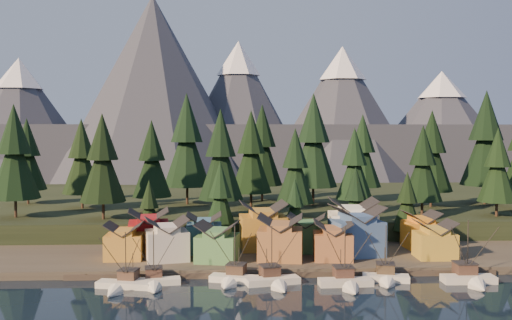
{
  "coord_description": "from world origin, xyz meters",
  "views": [
    {
      "loc": [
        -10.09,
        -88.7,
        27.04
      ],
      "look_at": [
        -4.36,
        30.0,
        21.0
      ],
      "focal_mm": 40.0,
      "sensor_mm": 36.0,
      "label": 1
    }
  ],
  "objects_px": {
    "boat_0": "(122,278)",
    "house_front_1": "(167,238)",
    "boat_3": "(275,273)",
    "house_back_0": "(149,229)",
    "house_front_0": "(124,240)",
    "boat_5": "(386,270)",
    "boat_6": "(471,270)",
    "boat_4": "(347,275)",
    "boat_2": "(233,271)",
    "boat_1": "(154,275)",
    "house_back_1": "(204,232)"
  },
  "relations": [
    {
      "from": "boat_5",
      "to": "house_front_0",
      "type": "xyz_separation_m",
      "value": [
        -48.95,
        14.5,
        3.05
      ]
    },
    {
      "from": "boat_0",
      "to": "boat_2",
      "type": "height_order",
      "value": "boat_2"
    },
    {
      "from": "boat_4",
      "to": "house_back_0",
      "type": "bearing_deg",
      "value": 144.95
    },
    {
      "from": "boat_0",
      "to": "house_front_0",
      "type": "relative_size",
      "value": 1.48
    },
    {
      "from": "boat_1",
      "to": "house_back_1",
      "type": "bearing_deg",
      "value": 61.36
    },
    {
      "from": "boat_1",
      "to": "boat_6",
      "type": "height_order",
      "value": "boat_6"
    },
    {
      "from": "boat_5",
      "to": "boat_6",
      "type": "distance_m",
      "value": 14.76
    },
    {
      "from": "boat_4",
      "to": "boat_6",
      "type": "height_order",
      "value": "boat_6"
    },
    {
      "from": "house_back_0",
      "to": "boat_3",
      "type": "bearing_deg",
      "value": -49.47
    },
    {
      "from": "boat_1",
      "to": "boat_2",
      "type": "xyz_separation_m",
      "value": [
        13.72,
        1.27,
        0.3
      ]
    },
    {
      "from": "boat_5",
      "to": "house_front_1",
      "type": "relative_size",
      "value": 1.16
    },
    {
      "from": "boat_4",
      "to": "boat_5",
      "type": "bearing_deg",
      "value": 17.33
    },
    {
      "from": "house_back_0",
      "to": "boat_2",
      "type": "bearing_deg",
      "value": -56.82
    },
    {
      "from": "boat_2",
      "to": "boat_6",
      "type": "distance_m",
      "value": 42.17
    },
    {
      "from": "boat_0",
      "to": "boat_5",
      "type": "xyz_separation_m",
      "value": [
        46.36,
        2.33,
        0.3
      ]
    },
    {
      "from": "boat_2",
      "to": "house_back_1",
      "type": "xyz_separation_m",
      "value": [
        -5.86,
        19.55,
        3.59
      ]
    },
    {
      "from": "boat_5",
      "to": "house_front_0",
      "type": "relative_size",
      "value": 1.53
    },
    {
      "from": "boat_5",
      "to": "boat_4",
      "type": "bearing_deg",
      "value": -148.47
    },
    {
      "from": "boat_0",
      "to": "house_front_1",
      "type": "relative_size",
      "value": 1.12
    },
    {
      "from": "boat_2",
      "to": "house_back_0",
      "type": "relative_size",
      "value": 1.21
    },
    {
      "from": "house_back_1",
      "to": "boat_1",
      "type": "bearing_deg",
      "value": -111.89
    },
    {
      "from": "boat_1",
      "to": "boat_5",
      "type": "bearing_deg",
      "value": -7.28
    },
    {
      "from": "boat_2",
      "to": "boat_6",
      "type": "bearing_deg",
      "value": 12.58
    },
    {
      "from": "boat_6",
      "to": "house_back_0",
      "type": "height_order",
      "value": "boat_6"
    },
    {
      "from": "house_front_0",
      "to": "house_back_1",
      "type": "distance_m",
      "value": 16.69
    },
    {
      "from": "boat_1",
      "to": "house_back_0",
      "type": "relative_size",
      "value": 1.14
    },
    {
      "from": "house_front_0",
      "to": "house_back_0",
      "type": "relative_size",
      "value": 0.79
    },
    {
      "from": "boat_4",
      "to": "house_back_0",
      "type": "relative_size",
      "value": 1.24
    },
    {
      "from": "house_front_1",
      "to": "house_back_0",
      "type": "xyz_separation_m",
      "value": [
        -4.67,
        7.93,
        0.34
      ]
    },
    {
      "from": "house_back_0",
      "to": "boat_6",
      "type": "bearing_deg",
      "value": -28.77
    },
    {
      "from": "boat_6",
      "to": "house_back_0",
      "type": "xyz_separation_m",
      "value": [
        -59.68,
        23.16,
        3.72
      ]
    },
    {
      "from": "boat_2",
      "to": "house_back_1",
      "type": "height_order",
      "value": "boat_2"
    },
    {
      "from": "boat_3",
      "to": "house_back_0",
      "type": "relative_size",
      "value": 1.24
    },
    {
      "from": "boat_2",
      "to": "boat_6",
      "type": "height_order",
      "value": "boat_6"
    },
    {
      "from": "boat_3",
      "to": "house_front_1",
      "type": "distance_m",
      "value": 25.17
    },
    {
      "from": "boat_5",
      "to": "house_back_0",
      "type": "distance_m",
      "value": 49.96
    },
    {
      "from": "boat_3",
      "to": "house_back_0",
      "type": "xyz_separation_m",
      "value": [
        -24.94,
        22.38,
        4.06
      ]
    },
    {
      "from": "boat_3",
      "to": "boat_6",
      "type": "bearing_deg",
      "value": -14.1
    },
    {
      "from": "house_back_0",
      "to": "boat_0",
      "type": "bearing_deg",
      "value": -100.73
    },
    {
      "from": "boat_4",
      "to": "house_front_1",
      "type": "height_order",
      "value": "boat_4"
    },
    {
      "from": "boat_3",
      "to": "boat_5",
      "type": "bearing_deg",
      "value": -9.51
    },
    {
      "from": "boat_0",
      "to": "house_front_0",
      "type": "distance_m",
      "value": 17.35
    },
    {
      "from": "house_back_1",
      "to": "house_front_1",
      "type": "bearing_deg",
      "value": -136.27
    },
    {
      "from": "boat_6",
      "to": "house_back_1",
      "type": "xyz_separation_m",
      "value": [
        -47.94,
        22.28,
        3.3
      ]
    },
    {
      "from": "boat_6",
      "to": "house_front_1",
      "type": "xyz_separation_m",
      "value": [
        -55.01,
        15.23,
        3.38
      ]
    },
    {
      "from": "boat_4",
      "to": "house_front_0",
      "type": "height_order",
      "value": "boat_4"
    },
    {
      "from": "boat_1",
      "to": "boat_2",
      "type": "height_order",
      "value": "boat_2"
    },
    {
      "from": "boat_5",
      "to": "boat_2",
      "type": "bearing_deg",
      "value": -169.86
    },
    {
      "from": "boat_6",
      "to": "house_front_0",
      "type": "relative_size",
      "value": 1.7
    },
    {
      "from": "boat_5",
      "to": "boat_6",
      "type": "xyz_separation_m",
      "value": [
        14.63,
        -1.94,
        0.24
      ]
    }
  ]
}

